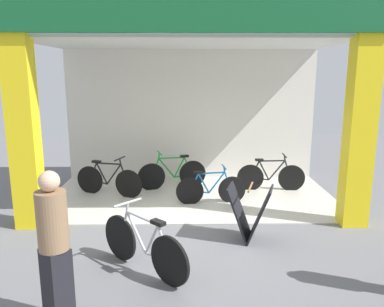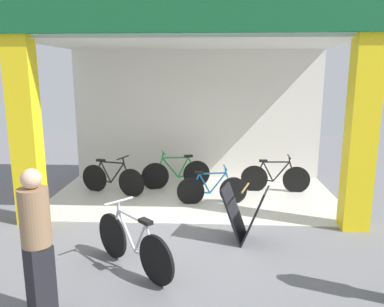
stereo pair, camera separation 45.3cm
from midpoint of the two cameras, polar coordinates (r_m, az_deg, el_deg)
name	(u,v)px [view 2 (the right image)]	position (r m, az deg, el deg)	size (l,w,h in m)	color
ground_plane	(190,225)	(6.97, 1.57, -10.68)	(20.44, 20.44, 0.00)	slate
shop_facade	(194,98)	(8.14, 1.93, 8.39)	(6.42, 3.50, 4.03)	beige
bicycle_inside_0	(212,189)	(7.92, 4.63, -5.42)	(1.46, 0.40, 0.80)	black
bicycle_inside_1	(112,179)	(8.67, -10.42, -3.80)	(1.54, 0.61, 0.89)	black
bicycle_inside_2	(275,178)	(8.93, 13.79, -3.57)	(1.56, 0.43, 0.86)	black
bicycle_inside_3	(176,174)	(8.96, -0.92, -3.05)	(1.59, 0.54, 0.90)	black
bicycle_parked_0	(133,244)	(5.40, -6.42, -13.46)	(1.27, 1.21, 0.94)	black
sandwich_board_sign	(244,214)	(6.27, 9.97, -9.03)	(0.82, 0.71, 0.92)	black
pedestrian_1	(37,245)	(4.42, -19.46, -12.81)	(0.45, 0.45, 1.73)	black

